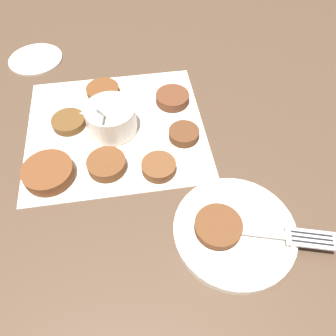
{
  "coord_description": "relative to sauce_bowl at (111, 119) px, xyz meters",
  "views": [
    {
      "loc": [
        -0.04,
        0.43,
        0.47
      ],
      "look_at": [
        -0.08,
        0.1,
        0.02
      ],
      "focal_mm": 35.0,
      "sensor_mm": 36.0,
      "label": 1
    }
  ],
  "objects": [
    {
      "name": "fritter_2",
      "position": [
        0.11,
        0.1,
        -0.01
      ],
      "size": [
        0.09,
        0.09,
        0.02
      ],
      "color": "brown",
      "rests_on": "napkin"
    },
    {
      "name": "fritter_1",
      "position": [
        0.01,
        0.09,
        -0.01
      ],
      "size": [
        0.07,
        0.07,
        0.02
      ],
      "color": "brown",
      "rests_on": "napkin"
    },
    {
      "name": "fritter_6",
      "position": [
        -0.13,
        0.04,
        -0.02
      ],
      "size": [
        0.06,
        0.06,
        0.02
      ],
      "color": "#57321B",
      "rests_on": "napkin"
    },
    {
      "name": "extra_saucer",
      "position": [
        0.18,
        -0.25,
        -0.02
      ],
      "size": [
        0.12,
        0.12,
        0.01
      ],
      "color": "silver",
      "rests_on": "ground_plane"
    },
    {
      "name": "ground_plane",
      "position": [
        -0.02,
        0.02,
        -0.03
      ],
      "size": [
        4.0,
        4.0,
        0.0
      ],
      "primitive_type": "plane",
      "color": "#4C3828"
    },
    {
      "name": "fritter_4",
      "position": [
        0.08,
        -0.02,
        -0.02
      ],
      "size": [
        0.06,
        0.06,
        0.01
      ],
      "color": "brown",
      "rests_on": "napkin"
    },
    {
      "name": "fritter_5",
      "position": [
        0.02,
        -0.11,
        -0.02
      ],
      "size": [
        0.07,
        0.07,
        0.01
      ],
      "color": "brown",
      "rests_on": "napkin"
    },
    {
      "name": "serving_plate",
      "position": [
        -0.19,
        0.24,
        -0.02
      ],
      "size": [
        0.19,
        0.19,
        0.02
      ],
      "color": "silver",
      "rests_on": "ground_plane"
    },
    {
      "name": "fritter_on_plate",
      "position": [
        -0.16,
        0.24,
        -0.0
      ],
      "size": [
        0.07,
        0.07,
        0.01
      ],
      "color": "brown",
      "rests_on": "serving_plate"
    },
    {
      "name": "fritter_3",
      "position": [
        -0.08,
        0.11,
        -0.02
      ],
      "size": [
        0.06,
        0.06,
        0.02
      ],
      "color": "brown",
      "rests_on": "napkin"
    },
    {
      "name": "fork",
      "position": [
        -0.25,
        0.26,
        -0.01
      ],
      "size": [
        0.2,
        0.07,
        0.0
      ],
      "color": "silver",
      "rests_on": "serving_plate"
    },
    {
      "name": "sauce_bowl",
      "position": [
        0.0,
        0.0,
        0.0
      ],
      "size": [
        0.1,
        0.1,
        0.1
      ],
      "color": "silver",
      "rests_on": "napkin"
    },
    {
      "name": "napkin",
      "position": [
        -0.01,
        -0.0,
        -0.03
      ],
      "size": [
        0.36,
        0.33,
        0.0
      ],
      "color": "silver",
      "rests_on": "ground_plane"
    },
    {
      "name": "fritter_0",
      "position": [
        -0.12,
        -0.07,
        -0.02
      ],
      "size": [
        0.07,
        0.07,
        0.02
      ],
      "color": "brown",
      "rests_on": "napkin"
    }
  ]
}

